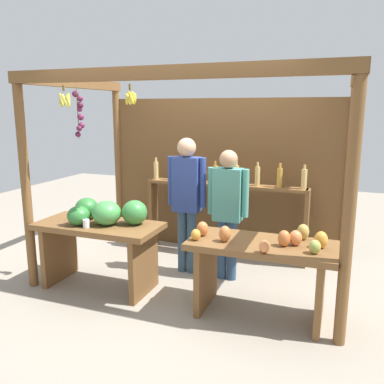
% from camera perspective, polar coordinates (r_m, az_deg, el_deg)
% --- Properties ---
extents(ground_plane, '(12.00, 12.00, 0.00)m').
position_cam_1_polar(ground_plane, '(4.99, 0.80, -11.52)').
color(ground_plane, gray).
rests_on(ground_plane, ground).
extents(market_stall, '(3.40, 2.03, 2.35)m').
position_cam_1_polar(market_stall, '(5.06, 2.52, 4.79)').
color(market_stall, brown).
rests_on(market_stall, ground).
extents(fruit_counter_left, '(1.38, 0.64, 1.01)m').
position_cam_1_polar(fruit_counter_left, '(4.54, -12.74, -5.13)').
color(fruit_counter_left, brown).
rests_on(fruit_counter_left, ground).
extents(fruit_counter_right, '(1.38, 0.66, 0.90)m').
position_cam_1_polar(fruit_counter_right, '(3.91, 9.93, -9.43)').
color(fruit_counter_right, brown).
rests_on(fruit_counter_right, ground).
extents(bottle_shelf_unit, '(2.18, 0.22, 1.34)m').
position_cam_1_polar(bottle_shelf_unit, '(5.36, 4.66, -0.76)').
color(bottle_shelf_unit, brown).
rests_on(bottle_shelf_unit, ground).
extents(vendor_man, '(0.48, 0.22, 1.64)m').
position_cam_1_polar(vendor_man, '(4.77, -0.75, -0.17)').
color(vendor_man, '#34526A').
rests_on(vendor_man, ground).
extents(vendor_woman, '(0.48, 0.21, 1.52)m').
position_cam_1_polar(vendor_woman, '(4.60, 5.10, -1.71)').
color(vendor_woman, navy).
rests_on(vendor_woman, ground).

